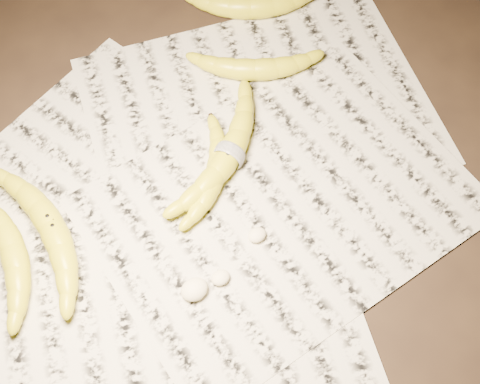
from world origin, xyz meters
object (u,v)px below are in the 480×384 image
banana_left_a (51,226)px  banana_taped (229,154)px  banana_upper_b (251,6)px  banana_center (215,173)px  banana_upper_a (255,68)px  banana_left_b (12,249)px

banana_left_a → banana_taped: (0.28, -0.03, -0.00)m
banana_taped → banana_upper_b: bearing=19.2°
banana_taped → banana_upper_b: banana_upper_b is taller
banana_left_a → banana_upper_b: size_ratio=1.18×
banana_center → banana_upper_a: size_ratio=0.90×
banana_upper_a → banana_upper_b: size_ratio=0.97×
banana_upper_a → banana_left_b: bearing=-138.1°
banana_left_a → banana_taped: 0.29m
banana_center → banana_upper_b: banana_upper_b is taller
banana_taped → banana_left_a: bearing=141.5°
banana_center → banana_taped: size_ratio=0.74×
banana_taped → banana_upper_b: (0.19, 0.24, 0.00)m
banana_taped → banana_upper_a: (0.13, 0.12, -0.00)m
banana_upper_b → banana_left_a: bearing=-126.2°
banana_left_b → banana_center: bearing=-91.4°
banana_center → banana_upper_a: 0.21m
banana_left_a → banana_center: (0.25, -0.05, -0.00)m
banana_left_b → banana_upper_a: banana_left_b is taller
banana_center → banana_taped: (0.03, 0.02, 0.00)m
banana_left_a → banana_upper_b: 0.52m
banana_left_b → banana_taped: bearing=-88.1°
banana_left_b → banana_center: (0.31, -0.05, -0.00)m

